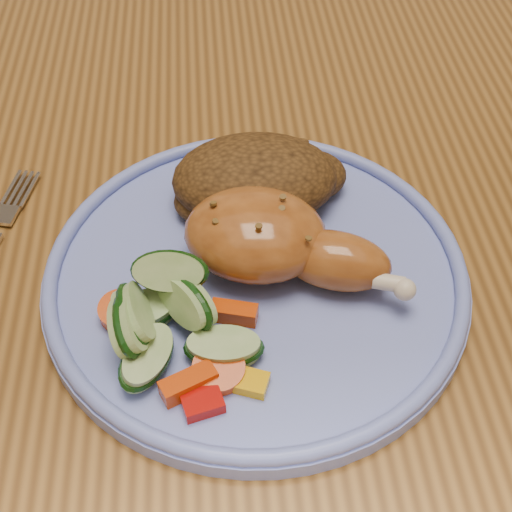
% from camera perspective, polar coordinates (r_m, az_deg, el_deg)
% --- Properties ---
extents(dining_table, '(0.90, 1.40, 0.75)m').
position_cam_1_polar(dining_table, '(0.60, 3.28, -0.52)').
color(dining_table, brown).
rests_on(dining_table, ground).
extents(chair_far, '(0.42, 0.42, 0.91)m').
position_cam_1_polar(chair_far, '(1.20, -0.71, 16.40)').
color(chair_far, '#4C2D16').
rests_on(chair_far, ground).
extents(plate, '(0.28, 0.28, 0.01)m').
position_cam_1_polar(plate, '(0.47, -0.00, -1.71)').
color(plate, '#6D7FD5').
rests_on(plate, dining_table).
extents(plate_rim, '(0.28, 0.28, 0.01)m').
position_cam_1_polar(plate_rim, '(0.47, -0.00, -0.83)').
color(plate_rim, '#6D7FD5').
rests_on(plate_rim, plate).
extents(chicken_leg, '(0.15, 0.10, 0.05)m').
position_cam_1_polar(chicken_leg, '(0.46, 1.50, 1.25)').
color(chicken_leg, '#A45B22').
rests_on(chicken_leg, plate).
extents(rice_pilaf, '(0.13, 0.08, 0.05)m').
position_cam_1_polar(rice_pilaf, '(0.50, 0.17, 6.09)').
color(rice_pilaf, '#4F3113').
rests_on(rice_pilaf, plate).
extents(vegetable_pile, '(0.10, 0.11, 0.05)m').
position_cam_1_polar(vegetable_pile, '(0.43, -7.19, -5.39)').
color(vegetable_pile, '#A50A05').
rests_on(vegetable_pile, plate).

